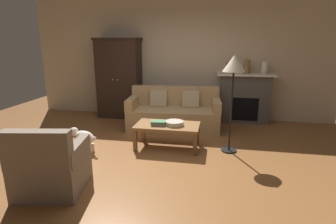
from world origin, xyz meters
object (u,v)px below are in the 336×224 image
fireplace (244,98)px  coffee_table (167,127)px  book_stack (158,123)px  armoire (119,78)px  couch (174,113)px  floor_lamp (234,69)px  mantel_vase_cream (265,68)px  armchair_near_left (50,168)px  fruit_bowl (174,123)px  dog (83,137)px  mantel_vase_terracotta (229,68)px  mantel_vase_bronze (247,67)px

fireplace → coffee_table: (-1.43, -1.86, -0.20)m
coffee_table → book_stack: size_ratio=4.24×
armoire → couch: (1.45, -0.66, -0.63)m
armoire → floor_lamp: (2.58, -1.75, 0.44)m
mantel_vase_cream → floor_lamp: 1.96m
armoire → armchair_near_left: armoire is taller
fruit_bowl → dog: (-1.50, -0.40, -0.21)m
fireplace → mantel_vase_cream: (0.38, -0.02, 0.69)m
couch → floor_lamp: bearing=-43.9°
mantel_vase_cream → book_stack: bearing=-135.8°
book_stack → mantel_vase_terracotta: bearing=57.8°
armchair_near_left → floor_lamp: size_ratio=0.55×
mantel_vase_terracotta → mantel_vase_bronze: bearing=0.0°
mantel_vase_cream → fruit_bowl: bearing=-132.2°
mantel_vase_bronze → armoire: bearing=-178.8°
couch → dog: 2.02m
mantel_vase_terracotta → armchair_near_left: bearing=-122.0°
fruit_bowl → book_stack: (-0.27, -0.04, 0.00)m
armchair_near_left → mantel_vase_cream: bearing=49.9°
couch → armchair_near_left: size_ratio=2.22×
mantel_vase_terracotta → mantel_vase_bronze: size_ratio=0.82×
coffee_table → armchair_near_left: bearing=-124.4°
armchair_near_left → floor_lamp: (2.21, 1.70, 1.07)m
fruit_bowl → floor_lamp: (0.94, 0.05, 0.93)m
coffee_table → book_stack: bearing=-156.7°
floor_lamp → armoire: bearing=145.9°
coffee_table → mantel_vase_terracotta: mantel_vase_terracotta is taller
fireplace → armoire: (-2.95, -0.08, 0.38)m
mantel_vase_terracotta → mantel_vase_cream: 0.76m
fireplace → book_stack: bearing=-129.4°
dog → fireplace: bearing=39.0°
couch → coffee_table: couch is taller
book_stack → armchair_near_left: armchair_near_left is taller
fireplace → coffee_table: bearing=-127.6°
mantel_vase_bronze → mantel_vase_cream: 0.38m
couch → mantel_vase_bronze: mantel_vase_bronze is taller
mantel_vase_cream → armchair_near_left: bearing=-130.1°
mantel_vase_bronze → dog: mantel_vase_bronze is taller
dog → armoire: bearing=93.7°
book_stack → floor_lamp: floor_lamp is taller
book_stack → mantel_vase_cream: (1.96, 1.90, 0.80)m
couch → fruit_bowl: 1.16m
dog → book_stack: bearing=16.2°
book_stack → mantel_vase_cream: 2.84m
mantel_vase_terracotta → dog: (-2.43, -2.26, -1.00)m
fruit_bowl → floor_lamp: 1.32m
armoire → armchair_near_left: 3.53m
fireplace → coffee_table: fireplace is taller
armoire → mantel_vase_bronze: 2.97m
book_stack → dog: bearing=-163.8°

